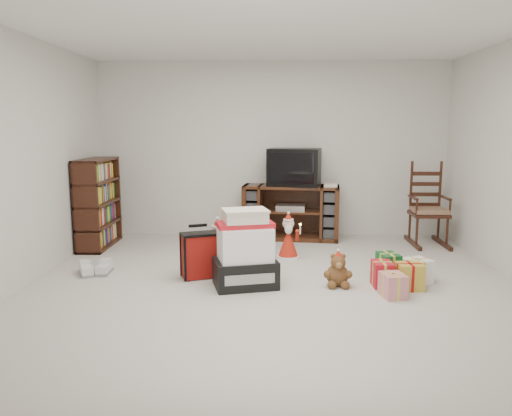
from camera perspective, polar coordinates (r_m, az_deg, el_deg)
The scene contains 13 objects.
room at distance 4.76m, azimuth 2.13°, elevation 5.25°, with size 5.01×5.01×2.51m.
tv_stand at distance 7.09m, azimuth 4.01°, elevation -0.46°, with size 1.39×0.64×0.77m.
bookshelf at distance 6.92m, azimuth -17.59°, elevation 0.38°, with size 0.32×0.96×1.17m.
rocking_chair at distance 7.14m, azimuth 18.98°, elevation -0.77°, with size 0.48×0.77×1.16m.
gift_pile at distance 4.97m, azimuth -1.24°, elevation -5.24°, with size 0.70×0.58×0.76m.
red_suitcase at distance 5.30m, azimuth -6.38°, elevation -5.37°, with size 0.42×0.32×0.57m.
stocking at distance 5.01m, azimuth -0.30°, elevation -5.19°, with size 0.31×0.13×0.66m, color #0C6E13, non-canonical shape.
teddy_bear at distance 5.09m, azimuth 9.31°, elevation -7.23°, with size 0.22×0.20×0.33m.
santa_figurine at distance 6.04m, azimuth 3.71°, elevation -3.79°, with size 0.28×0.26×0.57m.
mrs_claus_figurine at distance 5.53m, azimuth -4.38°, elevation -4.91°, with size 0.29×0.28×0.59m.
sneaker_pair at distance 5.72m, azimuth -17.90°, elevation -6.71°, with size 0.38×0.32×0.10m.
gift_cluster at distance 5.22m, azimuth 15.68°, elevation -7.38°, with size 0.68×0.77×0.23m.
crt_television at distance 7.00m, azimuth 4.41°, elevation 4.69°, with size 0.79×0.64×0.52m.
Camera 1 is at (-0.06, -4.75, 1.59)m, focal length 35.00 mm.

